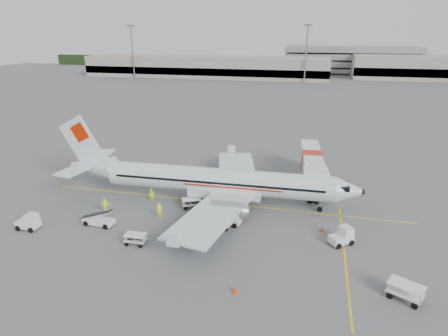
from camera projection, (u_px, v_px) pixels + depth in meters
The scene contains 25 objects.
ground at pixel (220, 203), 45.20m from camera, with size 360.00×360.00×0.00m, color #56595B.
stripe_lead at pixel (220, 203), 45.20m from camera, with size 44.00×0.20×0.01m, color yellow.
stripe_cross at pixel (344, 254), 34.76m from camera, with size 0.20×20.00×0.01m, color yellow.
terminal_west at pixel (206, 67), 171.23m from camera, with size 110.00×22.00×9.00m, color gray, non-canonical shape.
parking_garage at pixel (350, 59), 183.19m from camera, with size 62.00×24.00×14.00m, color slate, non-canonical shape.
treeline at pixel (300, 64), 203.85m from camera, with size 300.00×3.00×6.00m, color black, non-canonical shape.
mast_west at pixel (133, 52), 164.77m from camera, with size 3.20×1.20×22.00m, color slate, non-canonical shape.
mast_center at pixel (306, 55), 147.98m from camera, with size 3.20×1.20×22.00m, color slate, non-canonical shape.
aircraft at pixel (218, 165), 43.66m from camera, with size 35.41×27.75×9.76m, color silver, non-canonical shape.
jet_bridge at pixel (311, 168), 50.11m from camera, with size 3.21×17.14×4.50m, color silver, non-canonical shape.
belt_loader at pixel (98, 215), 39.71m from camera, with size 4.42×1.66×2.39m, color silver, non-canonical shape.
tug_fore at pixel (341, 236), 36.20m from camera, with size 2.26×1.29×1.75m, color silver, non-canonical shape.
tug_mid at pixel (231, 217), 39.98m from camera, with size 2.21×1.26×1.71m, color silver, non-canonical shape.
tug_aft at pixel (28, 221), 38.99m from camera, with size 2.28×1.30×1.76m, color silver, non-canonical shape.
cart_loaded_a at pixel (136, 239), 36.26m from camera, with size 2.07×1.22×1.08m, color silver, non-canonical shape.
cart_loaded_b at pixel (192, 203), 43.84m from camera, with size 2.18×1.29×1.14m, color silver, non-canonical shape.
cart_empty_a at pixel (221, 221), 39.49m from camera, with size 2.57×1.52×1.34m, color silver, non-canonical shape.
cart_empty_b at pixel (405, 292), 28.72m from camera, with size 2.57×1.52×1.34m, color silver, non-canonical shape.
cone_nose at pixel (322, 229), 38.73m from camera, with size 0.32×0.32×0.53m, color #E03B08.
cone_port at pixel (241, 155), 62.02m from camera, with size 0.33×0.33×0.54m, color #E03B08.
cone_stbd at pixel (235, 289), 29.56m from camera, with size 0.44×0.44×0.71m, color #E03B08.
crew_a at pixel (160, 211), 41.32m from camera, with size 0.65×0.42×1.77m, color #D4FC14.
crew_b at pixel (152, 195), 45.39m from camera, with size 0.77×0.60×1.59m, color #D4FC14.
crew_c at pixel (184, 227), 37.82m from camera, with size 1.20×0.69×1.85m, color #D4FC14.
crew_d at pixel (105, 206), 42.35m from camera, with size 1.10×0.46×1.88m, color #D4FC14.
Camera 1 is at (10.24, -39.72, 19.46)m, focal length 30.00 mm.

